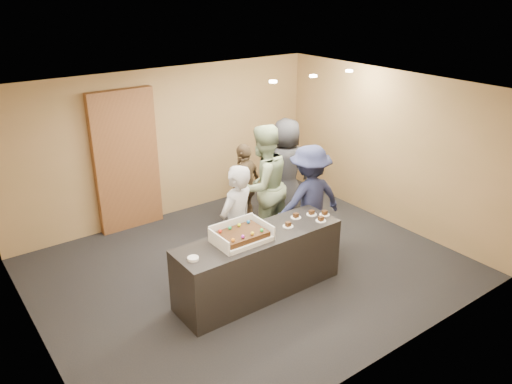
# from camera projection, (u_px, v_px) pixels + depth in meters

# --- Properties ---
(room) EXTENTS (6.04, 6.00, 2.70)m
(room) POSITION_uv_depth(u_px,v_px,m) (249.00, 187.00, 7.07)
(room) COLOR black
(room) RESTS_ON ground
(serving_counter) EXTENTS (2.40, 0.71, 0.90)m
(serving_counter) POSITION_uv_depth(u_px,v_px,m) (259.00, 264.00, 6.86)
(serving_counter) COLOR black
(serving_counter) RESTS_ON floor
(storage_cabinet) EXTENTS (1.11, 0.15, 2.44)m
(storage_cabinet) POSITION_uv_depth(u_px,v_px,m) (126.00, 161.00, 8.45)
(storage_cabinet) COLOR brown
(storage_cabinet) RESTS_ON floor
(cake_box) EXTENTS (0.73, 0.50, 0.21)m
(cake_box) POSITION_uv_depth(u_px,v_px,m) (241.00, 237.00, 6.54)
(cake_box) COLOR white
(cake_box) RESTS_ON serving_counter
(sheet_cake) EXTENTS (0.62, 0.43, 0.12)m
(sheet_cake) POSITION_uv_depth(u_px,v_px,m) (242.00, 234.00, 6.50)
(sheet_cake) COLOR #351D0C
(sheet_cake) RESTS_ON cake_box
(plate_stack) EXTENTS (0.14, 0.14, 0.04)m
(plate_stack) POSITION_uv_depth(u_px,v_px,m) (193.00, 259.00, 6.08)
(plate_stack) COLOR white
(plate_stack) RESTS_ON serving_counter
(slice_a) EXTENTS (0.15, 0.15, 0.07)m
(slice_a) POSITION_uv_depth(u_px,v_px,m) (288.00, 225.00, 6.90)
(slice_a) COLOR white
(slice_a) RESTS_ON serving_counter
(slice_b) EXTENTS (0.15, 0.15, 0.07)m
(slice_b) POSITION_uv_depth(u_px,v_px,m) (296.00, 216.00, 7.16)
(slice_b) COLOR white
(slice_b) RESTS_ON serving_counter
(slice_c) EXTENTS (0.15, 0.15, 0.07)m
(slice_c) POSITION_uv_depth(u_px,v_px,m) (321.00, 219.00, 7.07)
(slice_c) COLOR white
(slice_c) RESTS_ON serving_counter
(slice_d) EXTENTS (0.15, 0.15, 0.07)m
(slice_d) POSITION_uv_depth(u_px,v_px,m) (312.00, 213.00, 7.26)
(slice_d) COLOR white
(slice_d) RESTS_ON serving_counter
(slice_e) EXTENTS (0.15, 0.15, 0.07)m
(slice_e) POSITION_uv_depth(u_px,v_px,m) (325.00, 213.00, 7.25)
(slice_e) COLOR white
(slice_e) RESTS_ON serving_counter
(person_server_grey) EXTENTS (0.75, 0.61, 1.77)m
(person_server_grey) POSITION_uv_depth(u_px,v_px,m) (237.00, 225.00, 6.99)
(person_server_grey) COLOR #9C9CA1
(person_server_grey) RESTS_ON floor
(person_sage_man) EXTENTS (1.03, 0.83, 2.01)m
(person_sage_man) POSITION_uv_depth(u_px,v_px,m) (263.00, 186.00, 8.00)
(person_sage_man) COLOR gray
(person_sage_man) RESTS_ON floor
(person_navy_man) EXTENTS (1.22, 0.80, 1.77)m
(person_navy_man) POSITION_uv_depth(u_px,v_px,m) (309.00, 200.00, 7.79)
(person_navy_man) COLOR #1E2344
(person_navy_man) RESTS_ON floor
(person_brown_extra) EXTENTS (0.98, 0.75, 1.54)m
(person_brown_extra) POSITION_uv_depth(u_px,v_px,m) (245.00, 186.00, 8.60)
(person_brown_extra) COLOR brown
(person_brown_extra) RESTS_ON floor
(person_dark_suit) EXTENTS (1.06, 0.89, 1.86)m
(person_dark_suit) POSITION_uv_depth(u_px,v_px,m) (286.00, 170.00, 8.92)
(person_dark_suit) COLOR #24252A
(person_dark_suit) RESTS_ON floor
(ceiling_spotlights) EXTENTS (1.72, 0.12, 0.03)m
(ceiling_spotlights) POSITION_uv_depth(u_px,v_px,m) (313.00, 76.00, 7.80)
(ceiling_spotlights) COLOR #FFEAC6
(ceiling_spotlights) RESTS_ON ceiling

